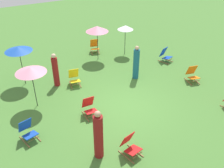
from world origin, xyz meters
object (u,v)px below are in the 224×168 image
Objects in this scene: umbrella_1 at (18,49)px; person_0 at (98,136)px; deckchair_5 at (95,47)px; person_1 at (55,71)px; deckchair_4 at (165,55)px; umbrella_0 at (31,70)px; deckchair_8 at (130,145)px; person_2 at (136,63)px; deckchair_3 at (192,75)px; umbrella_2 at (97,29)px; umbrella_3 at (125,28)px; deckchair_0 at (28,131)px; deckchair_1 at (74,78)px; deckchair_6 at (90,107)px.

umbrella_1 is 1.04× the size of person_0.
person_1 is at bearing -126.22° from deckchair_5.
deckchair_4 is 7.83m from umbrella_0.
deckchair_4 is 1.03× the size of deckchair_8.
umbrella_1 reaches higher than person_1.
person_2 reaches higher than deckchair_8.
deckchair_3 is 5.94m from deckchair_8.
person_1 is at bearing 42.14° from umbrella_0.
person_0 is (-3.68, -7.66, 0.52)m from deckchair_5.
umbrella_3 is at bearing -4.86° from umbrella_2.
deckchair_0 is at bearing -101.55° from umbrella_1.
umbrella_1 is 1.11× the size of person_2.
deckchair_4 is 0.46× the size of umbrella_0.
umbrella_0 is 1.04× the size of umbrella_3.
deckchair_3 and deckchair_8 have the same top height.
deckchair_3 is 0.46× the size of umbrella_0.
deckchair_3 is 6.23m from deckchair_5.
umbrella_0 is at bearing -105.64° from person_1.
deckchair_4 is at bearing 4.58° from umbrella_0.
person_1 is at bearing 157.73° from deckchair_4.
deckchair_6 is (-0.39, -2.53, 0.00)m from deckchair_1.
deckchair_3 is at bearing 5.62° from person_1.
deckchair_4 is at bearing -11.33° from umbrella_1.
umbrella_1 is 0.97× the size of umbrella_2.
umbrella_0 is at bearing -156.73° from umbrella_3.
deckchair_4 is 0.48× the size of umbrella_3.
person_0 reaches higher than deckchair_1.
deckchair_0 is at bearing 53.94° from person_0.
deckchair_1 is at bearing -32.40° from umbrella_1.
deckchair_4 and deckchair_6 have the same top height.
umbrella_2 is 7.56m from person_0.
person_1 is 3.99m from person_2.
umbrella_3 reaches higher than deckchair_8.
person_0 is at bearing 86.23° from person_2.
umbrella_3 is (1.51, -1.13, 1.30)m from deckchair_5.
umbrella_2 reaches higher than deckchair_5.
person_2 is (-2.59, -0.74, 0.46)m from deckchair_4.
deckchair_4 is at bearing 2.44° from deckchair_0.
deckchair_1 and deckchair_3 have the same top height.
umbrella_3 reaches higher than deckchair_1.
deckchair_3 and deckchair_6 have the same top height.
person_0 reaches higher than deckchair_4.
deckchair_3 is at bearing -57.66° from umbrella_2.
umbrella_1 is (-2.10, 1.33, 1.48)m from deckchair_1.
deckchair_0 is at bearing -173.67° from deckchair_6.
deckchair_0 is 7.19m from umbrella_2.
deckchair_4 is at bearing 24.06° from deckchair_6.
deckchair_0 and deckchair_8 have the same top height.
deckchair_3 is 0.99× the size of deckchair_4.
deckchair_3 is at bearing 13.08° from deckchair_8.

